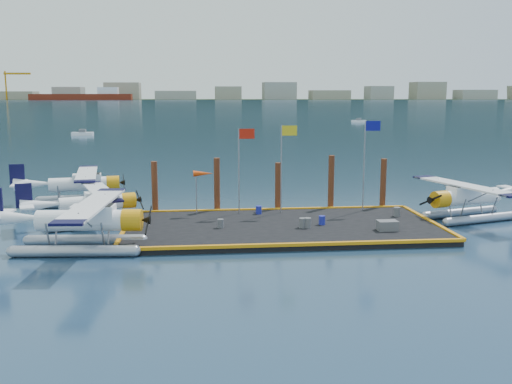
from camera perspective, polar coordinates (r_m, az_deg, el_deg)
The scene contains 24 objects.
ground at distance 37.21m, azimuth 2.58°, elevation -3.88°, with size 4000.00×4000.00×0.00m, color #182E48.
dock at distance 37.17m, azimuth 2.58°, elevation -3.58°, with size 20.00×10.00×0.40m, color black.
dock_bumpers at distance 37.10m, azimuth 2.59°, elevation -3.14°, with size 20.25×10.25×0.18m, color orange, non-canonical shape.
far_backdrop at distance 1790.17m, azimuth 2.10°, elevation 9.78°, with size 3050.00×2050.00×810.00m.
seaplane_a at distance 33.47m, azimuth -16.61°, elevation -3.04°, with size 9.35×10.31×3.65m.
seaplane_b at distance 39.97m, azimuth -15.75°, elevation -1.27°, with size 8.22×8.77×3.15m.
seaplane_c at distance 47.80m, azimuth -16.98°, elevation 0.57°, with size 8.77×9.64×3.41m.
seaplane_d at distance 42.65m, azimuth 20.42°, elevation -0.70°, with size 8.89×9.55×3.40m.
drum_0 at distance 36.22m, azimuth -3.58°, elevation -3.16°, with size 0.40×0.40×0.56m, color #56565A.
drum_1 at distance 36.31m, azimuth 5.18°, elevation -3.09°, with size 0.45×0.45×0.64m, color #56565A.
drum_2 at distance 37.27m, azimuth 6.61°, elevation -2.82°, with size 0.41×0.41×0.58m, color #1B2299.
drum_3 at distance 36.28m, azimuth 4.66°, elevation -3.10°, with size 0.44×0.44×0.62m, color #56565A.
drum_4 at distance 40.69m, azimuth 13.91°, elevation -1.93°, with size 0.46×0.46×0.65m, color #56565A.
drum_5 at distance 40.31m, azimuth 0.27°, elevation -1.80°, with size 0.41×0.41×0.57m, color #1B2299.
crate at distance 36.42m, azimuth 13.00°, elevation -3.28°, with size 1.23×0.82×0.61m, color #56565A.
flagpole_red at distance 39.93m, azimuth -1.43°, elevation 3.47°, with size 1.14×0.08×6.00m.
flagpole_yellow at distance 40.25m, azimuth 2.83°, elevation 3.68°, with size 1.14×0.08×6.20m.
flagpole_blue at distance 41.56m, azimuth 11.05°, elevation 3.94°, with size 1.14×0.08×6.50m.
windsock at distance 39.96m, azimuth -5.33°, elevation 1.75°, with size 1.40×0.44×3.12m.
piling_0 at distance 41.85m, azimuth -10.09°, elevation 0.30°, with size 0.44×0.44×4.00m, color #4C2515.
piling_1 at distance 41.73m, azimuth -3.92°, elevation 0.54°, with size 0.44×0.44×4.20m, color #4C2515.
piling_2 at distance 42.15m, azimuth 2.21°, elevation 0.38°, with size 0.44×0.44×3.80m, color #4C2515.
piling_3 at distance 42.84m, azimuth 7.51°, elevation 0.79°, with size 0.44×0.44×4.30m, color #4C2515.
piling_4 at distance 43.95m, azimuth 12.59°, elevation 0.67°, with size 0.44×0.44×4.00m, color #4C2515.
Camera 1 is at (-5.32, -35.77, 8.77)m, focal length 40.00 mm.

